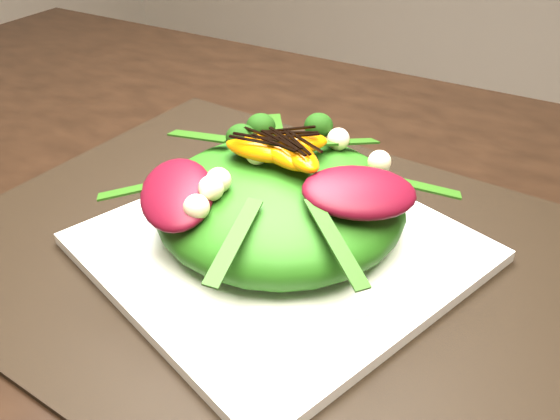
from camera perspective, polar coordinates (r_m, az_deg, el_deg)
The scene contains 10 objects.
dining_table at distance 0.51m, azimuth 3.54°, elevation -6.81°, with size 1.60×0.90×0.75m, color black.
placemat at distance 0.50m, azimuth 0.00°, elevation -4.31°, with size 0.55×0.42×0.00m, color black.
plate_base at distance 0.50m, azimuth 0.00°, elevation -3.63°, with size 0.27×0.27×0.01m, color white.
salad_bowl at distance 0.49m, azimuth 0.00°, elevation -2.32°, with size 0.24×0.24×0.02m, color white.
lettuce_mound at distance 0.47m, azimuth 0.00°, elevation 0.70°, with size 0.20×0.20×0.07m, color #286312.
radicchio_leaf at distance 0.42m, azimuth 7.69°, elevation 1.71°, with size 0.09×0.05×0.02m, color #480713.
orange_segment at distance 0.46m, azimuth 0.75°, elevation 5.87°, with size 0.06×0.02×0.02m, color #DE6903.
broccoli_floret at distance 0.51m, azimuth -3.22°, elevation 8.56°, with size 0.03×0.03×0.03m, color #0E3309.
macadamia_nut at distance 0.41m, azimuth -0.18°, elevation 2.23°, with size 0.02×0.02×0.02m, color beige.
balsamic_drizzle at distance 0.46m, azimuth 0.76°, elevation 6.81°, with size 0.05×0.00×0.00m, color black.
Camera 1 is at (0.17, -0.35, 1.06)m, focal length 38.00 mm.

